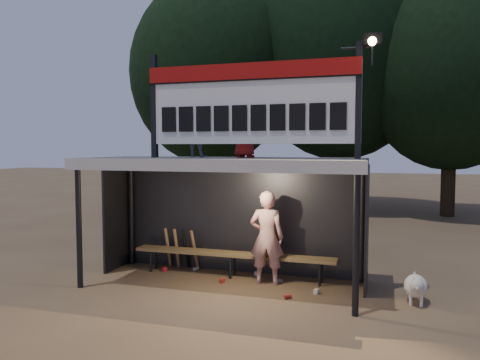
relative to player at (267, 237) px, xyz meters
name	(u,v)px	position (x,y,z in m)	size (l,w,h in m)	color
ground	(223,285)	(-0.74, -0.32, -0.86)	(80.00, 80.00, 0.00)	brown
player	(267,237)	(0.00, 0.00, 0.00)	(0.63, 0.41, 1.72)	white
child_a	(196,133)	(-1.38, -0.01, 1.93)	(0.46, 0.35, 0.94)	gray
child_b	(245,129)	(-0.40, -0.05, 1.98)	(0.51, 0.33, 1.05)	maroon
dugout_shelter	(227,183)	(-0.74, -0.08, 0.98)	(5.10, 2.08, 2.32)	#434346
scoreboard_assembly	(253,100)	(-0.18, -0.33, 2.46)	(4.10, 0.27, 1.99)	black
bench	(232,255)	(-0.74, 0.23, -0.43)	(4.00, 0.35, 0.48)	olive
tree_left	(211,73)	(-4.74, 9.68, 4.65)	(6.46, 6.46, 9.27)	#302115
tree_mid	(341,56)	(0.26, 11.18, 5.30)	(7.22, 7.22, 10.36)	black
tree_right	(451,72)	(4.26, 10.18, 4.33)	(6.08, 6.08, 8.72)	#2E2114
dog	(416,286)	(2.56, -0.35, -0.58)	(0.36, 0.81, 0.49)	white
bats	(181,248)	(-1.94, 0.50, -0.43)	(0.68, 0.35, 0.84)	#9B7648
litter	(243,279)	(-0.46, 0.00, -0.82)	(3.25, 1.34, 0.08)	#B01E21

